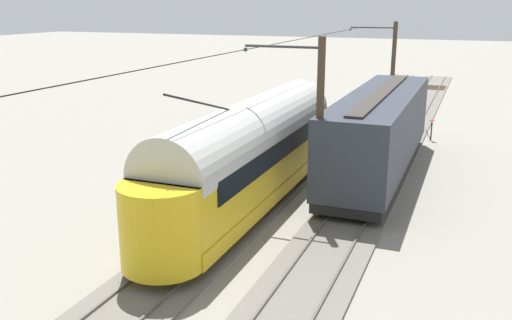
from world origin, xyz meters
name	(u,v)px	position (x,y,z in m)	size (l,w,h in m)	color
ground_plane	(334,172)	(0.00, 0.00, 0.00)	(220.00, 220.00, 0.00)	gray
track_streetcar_siding	(377,173)	(-2.05, -0.31, 0.05)	(2.80, 80.00, 0.18)	#666059
track_adjacent_siding	(296,165)	(2.05, -0.31, 0.05)	(2.80, 80.00, 0.18)	#666059
vintage_streetcar	(251,151)	(2.05, 5.82, 2.25)	(2.65, 16.29, 5.34)	gold
boxcar_adjacent	(380,131)	(-2.04, -0.27, 2.17)	(2.96, 14.15, 3.85)	#2D333D
catenary_pole_foreground	(391,72)	(-0.78, -11.69, 3.60)	(3.14, 0.28, 6.85)	#423323
catenary_pole_mid_near	(317,127)	(-0.78, 6.34, 3.60)	(3.14, 0.28, 6.85)	#423323
overhead_wire_run	(255,48)	(1.98, 5.53, 6.31)	(2.94, 40.06, 0.18)	black
switch_stand	(431,129)	(-3.81, -8.47, 0.70)	(0.50, 0.30, 1.24)	black
spare_tie_stack	(215,179)	(4.57, 3.97, 0.27)	(2.40, 2.40, 0.54)	#47331E
track_end_bumper	(408,121)	(-2.05, -11.93, 0.40)	(1.80, 0.60, 0.80)	#B2A519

